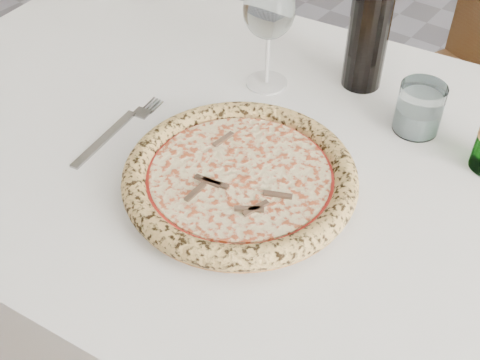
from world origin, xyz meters
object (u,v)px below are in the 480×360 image
(plate, at_px, (240,186))
(tumbler, at_px, (419,111))
(dining_table, at_px, (276,196))
(pizza, at_px, (240,177))
(wine_glass, at_px, (269,12))
(wine_bottle, at_px, (370,22))

(plate, bearing_deg, tumbler, 63.77)
(dining_table, relative_size, pizza, 4.45)
(plate, relative_size, wine_glass, 1.52)
(pizza, relative_size, tumbler, 4.10)
(pizza, bearing_deg, wine_glass, 117.13)
(dining_table, height_order, tumbler, tumbler)
(plate, height_order, wine_bottle, wine_bottle)
(pizza, bearing_deg, plate, 16.22)
(plate, xyz_separation_m, pizza, (-0.00, -0.00, 0.02))
(plate, distance_m, wine_bottle, 0.37)
(tumbler, bearing_deg, plate, -116.23)
(tumbler, xyz_separation_m, wine_bottle, (-0.13, 0.06, 0.08))
(wine_bottle, bearing_deg, wine_glass, -142.67)
(pizza, bearing_deg, tumbler, 63.77)
(pizza, relative_size, wine_bottle, 1.19)
(pizza, distance_m, wine_glass, 0.30)
(plate, bearing_deg, wine_glass, 117.13)
(dining_table, height_order, wine_glass, wine_glass)
(plate, bearing_deg, pizza, -163.78)
(tumbler, bearing_deg, wine_glass, -171.85)
(wine_glass, xyz_separation_m, tumbler, (0.27, 0.04, -0.10))
(dining_table, bearing_deg, wine_bottle, 88.47)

